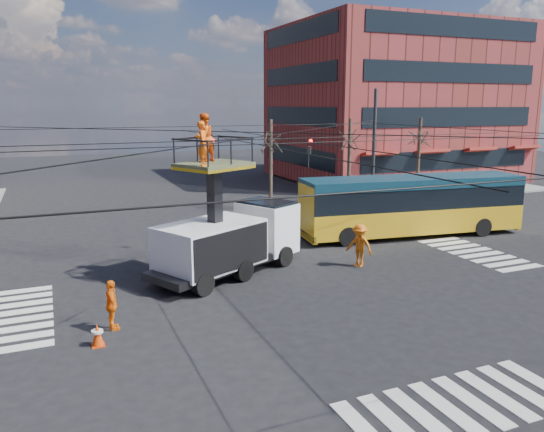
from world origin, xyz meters
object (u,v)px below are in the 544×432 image
at_px(flagger, 359,245).
at_px(city_bus, 412,204).
at_px(traffic_cone, 97,335).
at_px(worker_ground, 112,305).
at_px(utility_truck, 229,224).

bearing_deg(flagger, city_bus, 94.41).
bearing_deg(traffic_cone, flagger, 18.21).
bearing_deg(worker_ground, city_bus, -72.22).
bearing_deg(worker_ground, flagger, -79.62).
distance_m(city_bus, flagger, 6.78).
xyz_separation_m(utility_truck, flagger, (5.50, -1.36, -1.17)).
distance_m(traffic_cone, flagger, 11.90).
bearing_deg(traffic_cone, city_bus, 23.81).
height_order(city_bus, traffic_cone, city_bus).
bearing_deg(city_bus, flagger, -138.68).
xyz_separation_m(city_bus, flagger, (-5.60, -3.74, -0.78)).
relative_size(utility_truck, city_bus, 0.59).
relative_size(traffic_cone, flagger, 0.37).
xyz_separation_m(city_bus, traffic_cone, (-16.89, -7.45, -1.37)).
xyz_separation_m(utility_truck, worker_ground, (-5.23, -4.05, -1.30)).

